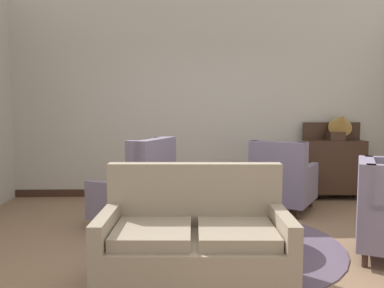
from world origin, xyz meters
The scene contains 11 objects.
ground centered at (0.00, 0.00, 0.00)m, with size 9.05×9.05×0.00m, color #896B51.
wall_back centered at (0.00, 2.69, 1.65)m, with size 6.62×0.08×3.31m, color #BCB7AD.
baseboard_back centered at (0.00, 2.64, 0.06)m, with size 6.46×0.03×0.12m, color #382319.
area_rug centered at (0.00, 0.30, 0.01)m, with size 2.62×2.62×0.01m, color #5B4C60.
coffee_table centered at (0.16, 0.27, 0.41)m, with size 0.98×0.98×0.48m.
porcelain_vase centered at (0.17, 0.22, 0.62)m, with size 0.19×0.19×0.33m.
settee centered at (-0.31, -0.68, 0.41)m, with size 1.55×0.87×0.99m.
armchair_near_window centered at (1.02, 1.64, 0.43)m, with size 1.12×1.16×1.03m.
armchair_back_corner centered at (-0.94, 0.95, 0.46)m, with size 1.09×1.07×1.11m.
sideboard centered at (2.05, 2.40, 0.55)m, with size 0.95×0.35×1.24m.
gramophone centered at (2.10, 2.31, 1.23)m, with size 0.47×0.56×0.55m.
Camera 1 is at (-0.41, -3.80, 1.48)m, focal length 36.43 mm.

